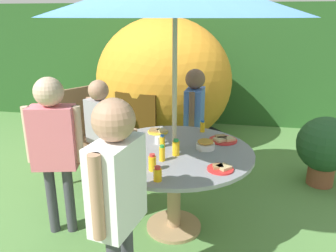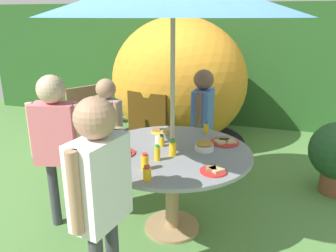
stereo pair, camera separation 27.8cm
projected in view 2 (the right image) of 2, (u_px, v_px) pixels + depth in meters
ground_plane at (172, 229)px, 2.93m from camera, size 10.00×10.00×0.02m
hedge_backdrop at (227, 64)px, 5.72m from camera, size 9.00×0.70×1.96m
garden_table at (172, 167)px, 2.74m from camera, size 1.28×1.28×0.73m
wooden_chair at (94, 129)px, 3.66m from camera, size 0.62×0.64×1.04m
dome_tent at (179, 82)px, 4.73m from camera, size 2.31×2.31×1.77m
child_in_blue_shirt at (203, 111)px, 3.57m from camera, size 0.21×0.42×1.24m
child_in_grey_shirt at (108, 120)px, 3.39m from camera, size 0.35×0.31×1.18m
child_in_pink_shirt at (56, 134)px, 2.72m from camera, size 0.44×0.26×1.33m
child_in_white_shirt at (100, 182)px, 1.88m from camera, size 0.26×0.45×1.36m
snack_bowl at (204, 146)px, 2.69m from camera, size 0.15×0.15×0.08m
plate_center_front at (214, 170)px, 2.32m from camera, size 0.19×0.19×0.03m
plate_front_edge at (120, 152)px, 2.63m from camera, size 0.23×0.23×0.03m
plate_far_left at (225, 142)px, 2.85m from camera, size 0.24×0.24×0.03m
plate_back_edge at (161, 131)px, 3.12m from camera, size 0.19×0.19×0.03m
juice_bottle_near_left at (173, 148)px, 2.58m from camera, size 0.06×0.06×0.13m
juice_bottle_near_right at (162, 141)px, 2.77m from camera, size 0.05×0.05×0.10m
juice_bottle_far_right at (206, 128)px, 3.08m from camera, size 0.04×0.04×0.11m
juice_bottle_center_back at (147, 173)px, 2.20m from camera, size 0.06×0.06×0.10m
juice_bottle_mid_left at (145, 162)px, 2.34m from camera, size 0.06×0.06×0.12m
juice_bottle_mid_right at (157, 153)px, 2.49m from camera, size 0.05×0.05×0.12m
cup_near at (159, 140)px, 2.85m from camera, size 0.06×0.06×0.06m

